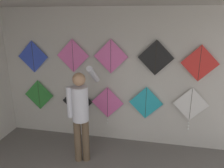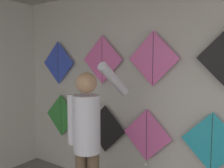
{
  "view_description": "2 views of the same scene",
  "coord_description": "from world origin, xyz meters",
  "px_view_note": "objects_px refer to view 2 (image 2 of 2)",
  "views": [
    {
      "loc": [
        0.88,
        -0.68,
        2.62
      ],
      "look_at": [
        0.08,
        3.26,
        1.37
      ],
      "focal_mm": 35.0,
      "sensor_mm": 36.0,
      "label": 1
    },
    {
      "loc": [
        1.38,
        0.68,
        1.85
      ],
      "look_at": [
        -0.45,
        3.26,
        1.53
      ],
      "focal_mm": 40.0,
      "sensor_mm": 36.0,
      "label": 2
    }
  ],
  "objects_px": {
    "shopkeeper": "(88,134)",
    "kite_5": "(58,63)",
    "kite_1": "(105,129)",
    "kite_7": "(153,59)",
    "kite_3": "(212,143)",
    "kite_6": "(102,60)",
    "kite_2": "(147,137)",
    "kite_0": "(61,115)"
  },
  "relations": [
    {
      "from": "kite_1",
      "to": "kite_7",
      "type": "xyz_separation_m",
      "value": [
        0.74,
        0.0,
        1.01
      ]
    },
    {
      "from": "kite_1",
      "to": "kite_2",
      "type": "relative_size",
      "value": 0.83
    },
    {
      "from": "kite_1",
      "to": "kite_2",
      "type": "height_order",
      "value": "kite_2"
    },
    {
      "from": "kite_0",
      "to": "kite_1",
      "type": "distance_m",
      "value": 0.91
    },
    {
      "from": "kite_2",
      "to": "kite_3",
      "type": "height_order",
      "value": "kite_3"
    },
    {
      "from": "kite_2",
      "to": "kite_7",
      "type": "xyz_separation_m",
      "value": [
        0.07,
        0.0,
        1.0
      ]
    },
    {
      "from": "kite_0",
      "to": "kite_2",
      "type": "distance_m",
      "value": 1.58
    },
    {
      "from": "shopkeeper",
      "to": "kite_2",
      "type": "xyz_separation_m",
      "value": [
        0.31,
        0.8,
        -0.18
      ]
    },
    {
      "from": "shopkeeper",
      "to": "kite_5",
      "type": "distance_m",
      "value": 1.72
    },
    {
      "from": "kite_5",
      "to": "kite_6",
      "type": "height_order",
      "value": "kite_6"
    },
    {
      "from": "kite_3",
      "to": "kite_7",
      "type": "bearing_deg",
      "value": 180.0
    },
    {
      "from": "shopkeeper",
      "to": "kite_1",
      "type": "distance_m",
      "value": 0.9
    },
    {
      "from": "kite_6",
      "to": "kite_5",
      "type": "bearing_deg",
      "value": 180.0
    },
    {
      "from": "shopkeeper",
      "to": "kite_7",
      "type": "bearing_deg",
      "value": 49.78
    },
    {
      "from": "shopkeeper",
      "to": "kite_6",
      "type": "bearing_deg",
      "value": 102.34
    },
    {
      "from": "kite_3",
      "to": "kite_6",
      "type": "height_order",
      "value": "kite_6"
    },
    {
      "from": "kite_1",
      "to": "kite_3",
      "type": "xyz_separation_m",
      "value": [
        1.47,
        0.0,
        0.08
      ]
    },
    {
      "from": "kite_0",
      "to": "kite_3",
      "type": "relative_size",
      "value": 1.0
    },
    {
      "from": "kite_0",
      "to": "kite_2",
      "type": "bearing_deg",
      "value": -0.02
    },
    {
      "from": "kite_1",
      "to": "kite_6",
      "type": "distance_m",
      "value": 1.0
    },
    {
      "from": "kite_3",
      "to": "kite_1",
      "type": "bearing_deg",
      "value": 180.0
    },
    {
      "from": "kite_2",
      "to": "kite_6",
      "type": "bearing_deg",
      "value": 179.96
    },
    {
      "from": "kite_1",
      "to": "kite_3",
      "type": "bearing_deg",
      "value": 0.0
    },
    {
      "from": "shopkeeper",
      "to": "kite_3",
      "type": "bearing_deg",
      "value": 21.06
    },
    {
      "from": "kite_7",
      "to": "kite_0",
      "type": "bearing_deg",
      "value": 180.0
    },
    {
      "from": "kite_5",
      "to": "kite_7",
      "type": "bearing_deg",
      "value": 0.0
    },
    {
      "from": "kite_0",
      "to": "kite_2",
      "type": "relative_size",
      "value": 0.83
    },
    {
      "from": "kite_1",
      "to": "kite_3",
      "type": "height_order",
      "value": "kite_3"
    },
    {
      "from": "kite_3",
      "to": "kite_2",
      "type": "bearing_deg",
      "value": -179.97
    },
    {
      "from": "kite_6",
      "to": "kite_7",
      "type": "height_order",
      "value": "kite_7"
    },
    {
      "from": "kite_2",
      "to": "kite_5",
      "type": "bearing_deg",
      "value": 179.98
    },
    {
      "from": "kite_7",
      "to": "kite_3",
      "type": "bearing_deg",
      "value": 0.0
    },
    {
      "from": "shopkeeper",
      "to": "kite_0",
      "type": "height_order",
      "value": "shopkeeper"
    },
    {
      "from": "kite_6",
      "to": "kite_7",
      "type": "distance_m",
      "value": 0.79
    },
    {
      "from": "kite_1",
      "to": "kite_7",
      "type": "height_order",
      "value": "kite_7"
    },
    {
      "from": "shopkeeper",
      "to": "kite_2",
      "type": "height_order",
      "value": "shopkeeper"
    },
    {
      "from": "kite_6",
      "to": "kite_7",
      "type": "relative_size",
      "value": 1.0
    },
    {
      "from": "shopkeeper",
      "to": "kite_5",
      "type": "relative_size",
      "value": 2.65
    },
    {
      "from": "kite_0",
      "to": "kite_1",
      "type": "height_order",
      "value": "kite_0"
    },
    {
      "from": "shopkeeper",
      "to": "kite_7",
      "type": "height_order",
      "value": "kite_7"
    },
    {
      "from": "kite_1",
      "to": "kite_3",
      "type": "distance_m",
      "value": 1.47
    },
    {
      "from": "kite_0",
      "to": "kite_3",
      "type": "bearing_deg",
      "value": 0.0
    }
  ]
}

